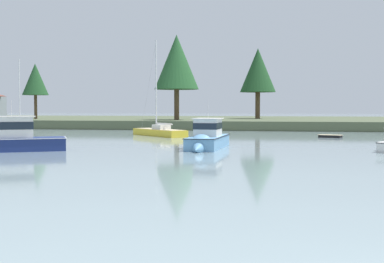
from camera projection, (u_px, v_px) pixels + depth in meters
name	position (u px, v px, depth m)	size (l,w,h in m)	color
far_shore_bank	(303.00, 122.00, 92.32)	(246.27, 44.70, 1.38)	#4C563D
cruiser_navy	(3.00, 143.00, 38.65)	(9.01, 6.41, 4.90)	navy
sailboat_yellow	(159.00, 134.00, 59.71)	(8.01, 7.97, 12.01)	gold
sailboat_grey	(20.00, 130.00, 70.41)	(5.62, 7.35, 10.69)	gray
cruiser_skyblue	(206.00, 142.00, 41.05)	(2.80, 9.05, 4.87)	#669ECC
dinghy_black	(330.00, 137.00, 56.36)	(2.81, 2.04, 0.44)	black
shore_tree_far_right	(177.00, 62.00, 81.00)	(7.23, 7.23, 13.83)	brown
shore_tree_right_mid	(258.00, 71.00, 90.12)	(6.46, 6.46, 12.71)	brown
shore_tree_inland_c	(35.00, 80.00, 88.21)	(4.56, 4.56, 9.81)	brown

